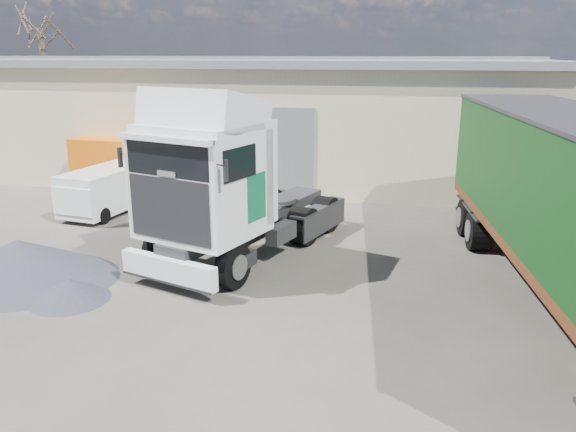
% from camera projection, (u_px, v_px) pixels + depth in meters
% --- Properties ---
extents(ground, '(120.00, 120.00, 0.00)m').
position_uv_depth(ground, '(243.00, 312.00, 12.57)').
color(ground, '#282621').
rests_on(ground, ground).
extents(warehouse, '(30.60, 12.60, 5.42)m').
position_uv_depth(warehouse, '(215.00, 114.00, 28.03)').
color(warehouse, beige).
rests_on(warehouse, ground).
extents(bare_tree, '(4.00, 4.00, 9.60)m').
position_uv_depth(bare_tree, '(38.00, 11.00, 32.65)').
color(bare_tree, '#382B21').
rests_on(bare_tree, ground).
extents(tractor_unit, '(4.78, 7.52, 4.81)m').
position_uv_depth(tractor_unit, '(224.00, 192.00, 14.93)').
color(tractor_unit, black).
rests_on(tractor_unit, ground).
extents(box_trailer, '(4.01, 13.14, 4.30)m').
position_uv_depth(box_trailer, '(573.00, 192.00, 12.35)').
color(box_trailer, '#2D2D30').
rests_on(box_trailer, ground).
extents(panel_van, '(2.19, 4.15, 1.62)m').
position_uv_depth(panel_van, '(107.00, 190.00, 20.13)').
color(panel_van, black).
rests_on(panel_van, ground).
extents(orange_skip, '(3.78, 2.49, 2.29)m').
position_uv_depth(orange_skip, '(121.00, 169.00, 23.06)').
color(orange_skip, '#2D2D30').
rests_on(orange_skip, ground).
extents(gravel_heap, '(6.10, 5.33, 1.05)m').
position_uv_depth(gravel_heap, '(17.00, 260.00, 14.34)').
color(gravel_heap, '#21232C').
rests_on(gravel_heap, ground).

